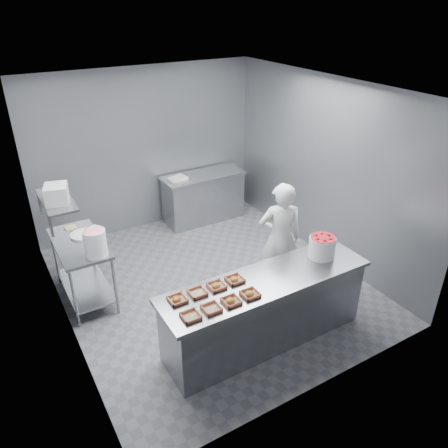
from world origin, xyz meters
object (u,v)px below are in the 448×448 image
at_px(prep_table, 82,262).
at_px(tray_6, 216,286).
at_px(service_counter, 265,310).
at_px(strawberry_tub, 322,246).
at_px(tray_3, 250,294).
at_px(worker, 280,239).
at_px(glaze_bucket, 95,242).
at_px(back_counter, 203,197).
at_px(tray_4, 177,299).
at_px(tray_7, 235,279).
at_px(appliance, 56,194).
at_px(tray_5, 198,292).
at_px(tray_0, 191,316).
at_px(tray_1, 211,308).
at_px(tray_2, 231,301).

bearing_deg(prep_table, tray_6, -59.11).
bearing_deg(service_counter, tray_6, 164.83).
bearing_deg(strawberry_tub, tray_3, -169.67).
relative_size(prep_table, worker, 0.73).
height_order(worker, glaze_bucket, worker).
bearing_deg(back_counter, tray_4, -122.32).
height_order(tray_7, appliance, appliance).
xyz_separation_m(service_counter, glaze_bucket, (-1.53, 1.51, 0.63)).
height_order(service_counter, back_counter, same).
height_order(tray_5, tray_7, tray_7).
bearing_deg(service_counter, worker, 45.19).
bearing_deg(tray_0, tray_7, 23.57).
distance_m(tray_1, worker, 1.85).
height_order(service_counter, tray_4, tray_4).
height_order(service_counter, glaze_bucket, glaze_bucket).
relative_size(service_counter, strawberry_tub, 7.93).
height_order(back_counter, tray_4, tray_4).
distance_m(tray_6, worker, 1.50).
distance_m(tray_3, appliance, 2.59).
height_order(tray_1, tray_7, tray_7).
relative_size(tray_6, appliance, 0.63).
relative_size(prep_table, tray_4, 6.40).
bearing_deg(service_counter, tray_3, -155.11).
relative_size(tray_3, tray_5, 1.00).
relative_size(tray_2, tray_6, 1.00).
bearing_deg(strawberry_tub, back_counter, 89.43).
bearing_deg(prep_table, tray_3, -58.06).
distance_m(back_counter, strawberry_tub, 3.24).
height_order(tray_6, glaze_bucket, glaze_bucket).
xyz_separation_m(tray_4, glaze_bucket, (-0.47, 1.35, 0.16)).
bearing_deg(strawberry_tub, tray_4, 177.23).
xyz_separation_m(service_counter, worker, (0.78, 0.78, 0.37)).
distance_m(service_counter, tray_0, 1.16).
xyz_separation_m(tray_4, tray_7, (0.72, 0.00, 0.00)).
xyz_separation_m(back_counter, tray_7, (-1.24, -3.09, 0.47)).
bearing_deg(appliance, glaze_bucket, -31.55).
bearing_deg(prep_table, back_counter, 27.01).
height_order(tray_0, tray_3, tray_3).
bearing_deg(strawberry_tub, tray_0, -173.48).
bearing_deg(tray_6, glaze_bucket, 125.05).
relative_size(tray_1, tray_6, 1.00).
relative_size(service_counter, back_counter, 1.73).
distance_m(prep_table, tray_7, 2.25).
height_order(tray_3, tray_6, same).
height_order(service_counter, worker, worker).
bearing_deg(tray_5, prep_table, 114.99).
bearing_deg(tray_4, prep_table, 108.30).
distance_m(tray_1, tray_7, 0.57).
height_order(tray_2, tray_4, same).
height_order(tray_6, appliance, appliance).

